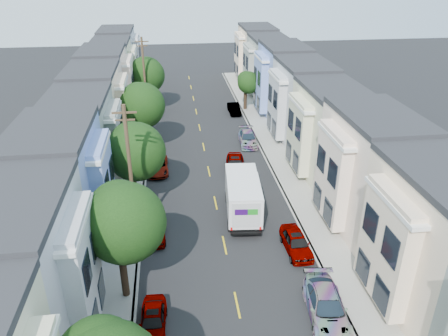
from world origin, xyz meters
name	(u,v)px	position (x,y,z in m)	size (l,w,h in m)	color
ground	(224,245)	(0.00, 0.00, 0.00)	(160.00, 160.00, 0.00)	black
road_slab	(206,158)	(0.00, 15.00, 0.01)	(12.00, 70.00, 0.02)	black
curb_left	(146,161)	(-6.05, 15.00, 0.07)	(0.30, 70.00, 0.15)	gray
curb_right	(264,155)	(6.05, 15.00, 0.07)	(0.30, 70.00, 0.15)	gray
sidewalk_left	(133,162)	(-7.35, 15.00, 0.07)	(2.60, 70.00, 0.15)	gray
sidewalk_right	(276,154)	(7.35, 15.00, 0.07)	(2.60, 70.00, 0.15)	gray
centerline	(206,159)	(0.00, 15.00, 0.00)	(0.12, 70.00, 0.01)	gold
townhouse_row_left	(95,164)	(-11.15, 15.00, 0.00)	(5.00, 70.00, 8.50)	beige
townhouse_row_right	(311,153)	(11.15, 15.00, 0.00)	(5.00, 70.00, 8.50)	beige
tree_b	(123,223)	(-6.30, -4.37, 5.25)	(4.70, 4.70, 7.62)	black
tree_c	(135,152)	(-6.30, 6.36, 4.89)	(4.70, 4.70, 7.26)	black
tree_d	(141,106)	(-6.30, 17.56, 5.07)	(4.70, 4.70, 7.44)	black
tree_e	(146,75)	(-6.30, 30.75, 4.88)	(4.70, 4.70, 7.25)	black
tree_far_r	(248,83)	(6.89, 30.00, 3.65)	(2.93, 2.93, 5.17)	black
utility_pole_near	(131,174)	(-6.30, 2.00, 5.15)	(1.60, 0.26, 10.00)	#42301E
utility_pole_far	(145,79)	(-6.30, 28.00, 5.15)	(1.60, 0.26, 10.00)	#42301E
fedex_truck	(243,195)	(1.95, 3.93, 1.77)	(2.55, 6.62, 3.18)	silver
lead_sedan	(235,164)	(2.51, 11.77, 0.74)	(1.76, 4.59, 1.49)	black
parked_left_b	(153,320)	(-4.90, -7.24, 0.62)	(1.47, 3.83, 1.24)	black
parked_left_c	(155,230)	(-4.90, 1.63, 0.64)	(1.51, 3.95, 1.28)	#B7B7B7
parked_left_d	(157,166)	(-4.90, 12.58, 0.61)	(2.04, 4.43, 1.23)	#39040C
parked_right_a	(326,306)	(4.90, -7.53, 0.75)	(2.10, 5.00, 1.50)	#4D4E4F
parked_right_b	(296,243)	(4.90, -1.26, 0.69)	(1.63, 4.26, 1.38)	silver
parked_right_c	(248,138)	(4.90, 18.25, 0.68)	(1.89, 4.50, 1.35)	black
parked_right_d	(234,109)	(4.90, 28.67, 0.63)	(1.34, 3.81, 1.27)	black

